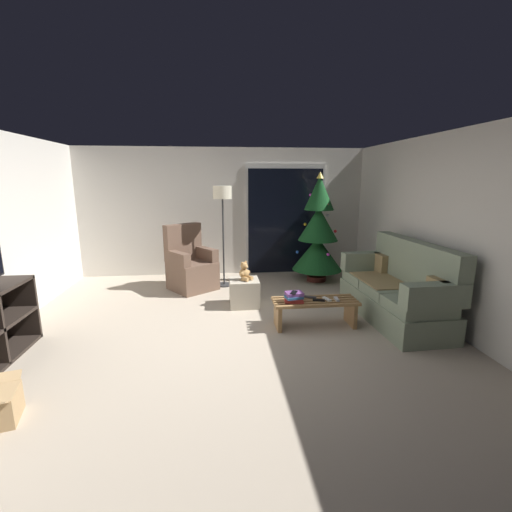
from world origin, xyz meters
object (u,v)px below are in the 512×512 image
christmas_tree (318,234)px  floor_lamp (223,202)px  book_stack (294,297)px  armchair (191,266)px  coffee_table (315,308)px  remote_black (319,300)px  ottoman (244,293)px  couch (397,291)px  cell_phone (294,292)px  teddy_bear_honey (245,272)px  remote_graphite (310,297)px  remote_white (327,299)px  remote_silver (337,299)px

christmas_tree → floor_lamp: bearing=-176.0°
book_stack → armchair: armchair is taller
coffee_table → remote_black: remote_black is taller
remote_black → ottoman: ottoman is taller
couch → christmas_tree: 2.08m
christmas_tree → book_stack: bearing=-112.9°
couch → ottoman: couch is taller
christmas_tree → armchair: (-2.34, -0.25, -0.50)m
couch → armchair: armchair is taller
cell_phone → book_stack: bearing=95.9°
floor_lamp → teddy_bear_honey: (0.30, -1.09, -0.98)m
remote_graphite → remote_white: same height
couch → ottoman: bearing=160.5°
remote_graphite → teddy_bear_honey: size_ratio=0.55×
christmas_tree → ottoman: bearing=-140.6°
couch → remote_graphite: (-1.24, -0.06, -0.03)m
remote_silver → remote_graphite: bearing=166.0°
remote_graphite → remote_white: 0.22m
remote_white → teddy_bear_honey: bearing=-57.7°
coffee_table → christmas_tree: christmas_tree is taller
remote_white → couch: bearing=172.3°
remote_graphite → floor_lamp: bearing=58.6°
floor_lamp → ottoman: size_ratio=4.05×
remote_silver → ottoman: 1.46m
remote_graphite → armchair: 2.43m
armchair → ottoman: armchair is taller
remote_graphite → remote_black: bearing=-121.3°
remote_black → teddy_bear_honey: bearing=59.2°
remote_silver → teddy_bear_honey: bearing=147.3°
remote_black → cell_phone: (-0.33, -0.02, 0.12)m
armchair → book_stack: bearing=-52.6°
armchair → ottoman: (0.87, -0.95, -0.20)m
remote_silver → cell_phone: cell_phone is taller
teddy_bear_honey → remote_white: bearing=-41.3°
christmas_tree → teddy_bear_honey: size_ratio=7.11×
couch → remote_black: bearing=-170.6°
coffee_table → remote_white: size_ratio=7.05×
remote_graphite → remote_silver: 0.34m
remote_white → christmas_tree: 2.21m
remote_silver → armchair: bearing=142.9°
couch → coffee_table: bearing=-173.1°
remote_white → cell_phone: 0.47m
armchair → floor_lamp: size_ratio=0.63×
remote_black → armchair: bearing=58.3°
coffee_table → book_stack: bearing=-169.8°
remote_black → coffee_table: bearing=50.6°
couch → floor_lamp: 3.17m
couch → remote_graphite: size_ratio=12.61×
coffee_table → floor_lamp: size_ratio=0.62×
coffee_table → teddy_bear_honey: teddy_bear_honey is taller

